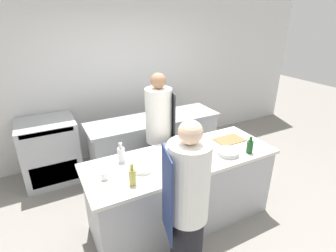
{
  "coord_description": "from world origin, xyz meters",
  "views": [
    {
      "loc": [
        -1.35,
        -2.21,
        2.4
      ],
      "look_at": [
        0.0,
        0.35,
        1.14
      ],
      "focal_mm": 28.0,
      "sensor_mm": 36.0,
      "label": 1
    }
  ],
  "objects_px": {
    "bottle_wine": "(132,176)",
    "bottle_cooking_oil": "(121,154)",
    "chef_at_prep_near": "(187,210)",
    "oven_range": "(50,150)",
    "bowl_ceramic_blue": "(143,169)",
    "chef_at_stove": "(159,136)",
    "bottle_vinegar": "(198,159)",
    "bottle_olive_oil": "(250,147)",
    "cup": "(104,176)",
    "bowl_mixing_large": "(228,152)",
    "bowl_prep_small": "(192,142)"
  },
  "relations": [
    {
      "from": "chef_at_stove",
      "to": "bottle_vinegar",
      "type": "distance_m",
      "value": 0.98
    },
    {
      "from": "chef_at_stove",
      "to": "bowl_prep_small",
      "type": "xyz_separation_m",
      "value": [
        0.21,
        -0.49,
        0.07
      ]
    },
    {
      "from": "bowl_prep_small",
      "to": "chef_at_prep_near",
      "type": "bearing_deg",
      "value": -124.67
    },
    {
      "from": "chef_at_stove",
      "to": "bowl_prep_small",
      "type": "bearing_deg",
      "value": 37.61
    },
    {
      "from": "oven_range",
      "to": "cup",
      "type": "distance_m",
      "value": 1.84
    },
    {
      "from": "bottle_cooking_oil",
      "to": "bowl_prep_small",
      "type": "distance_m",
      "value": 0.89
    },
    {
      "from": "oven_range",
      "to": "bottle_vinegar",
      "type": "distance_m",
      "value": 2.46
    },
    {
      "from": "oven_range",
      "to": "bottle_cooking_oil",
      "type": "xyz_separation_m",
      "value": [
        0.66,
        -1.49,
        0.51
      ]
    },
    {
      "from": "chef_at_prep_near",
      "to": "bottle_wine",
      "type": "bearing_deg",
      "value": 46.5
    },
    {
      "from": "bottle_wine",
      "to": "cup",
      "type": "distance_m",
      "value": 0.3
    },
    {
      "from": "oven_range",
      "to": "bottle_olive_oil",
      "type": "bearing_deg",
      "value": -44.26
    },
    {
      "from": "chef_at_stove",
      "to": "bottle_wine",
      "type": "distance_m",
      "value": 1.16
    },
    {
      "from": "bowl_ceramic_blue",
      "to": "bowl_prep_small",
      "type": "bearing_deg",
      "value": 17.86
    },
    {
      "from": "bottle_cooking_oil",
      "to": "bottle_vinegar",
      "type": "bearing_deg",
      "value": -38.11
    },
    {
      "from": "bottle_vinegar",
      "to": "oven_range",
      "type": "bearing_deg",
      "value": 123.26
    },
    {
      "from": "bottle_cooking_oil",
      "to": "bowl_ceramic_blue",
      "type": "relative_size",
      "value": 1.25
    },
    {
      "from": "bottle_wine",
      "to": "bowl_ceramic_blue",
      "type": "bearing_deg",
      "value": 43.52
    },
    {
      "from": "bottle_wine",
      "to": "cup",
      "type": "relative_size",
      "value": 2.89
    },
    {
      "from": "bottle_olive_oil",
      "to": "bowl_prep_small",
      "type": "bearing_deg",
      "value": 136.9
    },
    {
      "from": "chef_at_prep_near",
      "to": "bottle_vinegar",
      "type": "height_order",
      "value": "chef_at_prep_near"
    },
    {
      "from": "chef_at_stove",
      "to": "bottle_cooking_oil",
      "type": "bearing_deg",
      "value": -41.72
    },
    {
      "from": "bottle_cooking_oil",
      "to": "chef_at_stove",
      "type": "bearing_deg",
      "value": 33.74
    },
    {
      "from": "bottle_olive_oil",
      "to": "oven_range",
      "type": "bearing_deg",
      "value": 135.74
    },
    {
      "from": "bottle_cooking_oil",
      "to": "cup",
      "type": "bearing_deg",
      "value": -136.63
    },
    {
      "from": "bottle_vinegar",
      "to": "bottle_cooking_oil",
      "type": "distance_m",
      "value": 0.83
    },
    {
      "from": "chef_at_prep_near",
      "to": "bowl_ceramic_blue",
      "type": "bearing_deg",
      "value": 25.78
    },
    {
      "from": "chef_at_prep_near",
      "to": "bowl_mixing_large",
      "type": "xyz_separation_m",
      "value": [
        0.87,
        0.52,
        0.08
      ]
    },
    {
      "from": "chef_at_prep_near",
      "to": "bowl_mixing_large",
      "type": "height_order",
      "value": "chef_at_prep_near"
    },
    {
      "from": "chef_at_stove",
      "to": "bowl_prep_small",
      "type": "distance_m",
      "value": 0.54
    },
    {
      "from": "bottle_olive_oil",
      "to": "bowl_ceramic_blue",
      "type": "bearing_deg",
      "value": 170.04
    },
    {
      "from": "bottle_cooking_oil",
      "to": "bowl_mixing_large",
      "type": "bearing_deg",
      "value": -20.35
    },
    {
      "from": "bottle_wine",
      "to": "bottle_cooking_oil",
      "type": "bearing_deg",
      "value": 84.96
    },
    {
      "from": "bowl_mixing_large",
      "to": "bowl_prep_small",
      "type": "bearing_deg",
      "value": 122.72
    },
    {
      "from": "chef_at_stove",
      "to": "bottle_wine",
      "type": "height_order",
      "value": "chef_at_stove"
    },
    {
      "from": "bowl_ceramic_blue",
      "to": "chef_at_stove",
      "type": "bearing_deg",
      "value": 53.51
    },
    {
      "from": "oven_range",
      "to": "bowl_mixing_large",
      "type": "xyz_separation_m",
      "value": [
        1.8,
        -1.92,
        0.44
      ]
    },
    {
      "from": "chef_at_prep_near",
      "to": "bowl_ceramic_blue",
      "type": "height_order",
      "value": "chef_at_prep_near"
    },
    {
      "from": "bottle_vinegar",
      "to": "bowl_mixing_large",
      "type": "relative_size",
      "value": 1.19
    },
    {
      "from": "cup",
      "to": "bottle_olive_oil",
      "type": "bearing_deg",
      "value": -9.04
    },
    {
      "from": "chef_at_prep_near",
      "to": "bowl_prep_small",
      "type": "relative_size",
      "value": 8.94
    },
    {
      "from": "chef_at_prep_near",
      "to": "bottle_olive_oil",
      "type": "distance_m",
      "value": 1.21
    },
    {
      "from": "chef_at_prep_near",
      "to": "chef_at_stove",
      "type": "distance_m",
      "value": 1.45
    },
    {
      "from": "chef_at_stove",
      "to": "bottle_wine",
      "type": "relative_size",
      "value": 7.54
    },
    {
      "from": "bottle_vinegar",
      "to": "bowl_mixing_large",
      "type": "xyz_separation_m",
      "value": [
        0.48,
        0.09,
        -0.09
      ]
    },
    {
      "from": "chef_at_prep_near",
      "to": "bowl_mixing_large",
      "type": "distance_m",
      "value": 1.01
    },
    {
      "from": "oven_range",
      "to": "bottle_vinegar",
      "type": "bearing_deg",
      "value": -56.74
    },
    {
      "from": "chef_at_prep_near",
      "to": "chef_at_stove",
      "type": "height_order",
      "value": "chef_at_stove"
    },
    {
      "from": "bottle_wine",
      "to": "cup",
      "type": "bearing_deg",
      "value": 135.95
    },
    {
      "from": "chef_at_prep_near",
      "to": "oven_range",
      "type": "bearing_deg",
      "value": 35.33
    },
    {
      "from": "bowl_mixing_large",
      "to": "bowl_prep_small",
      "type": "height_order",
      "value": "bowl_prep_small"
    }
  ]
}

